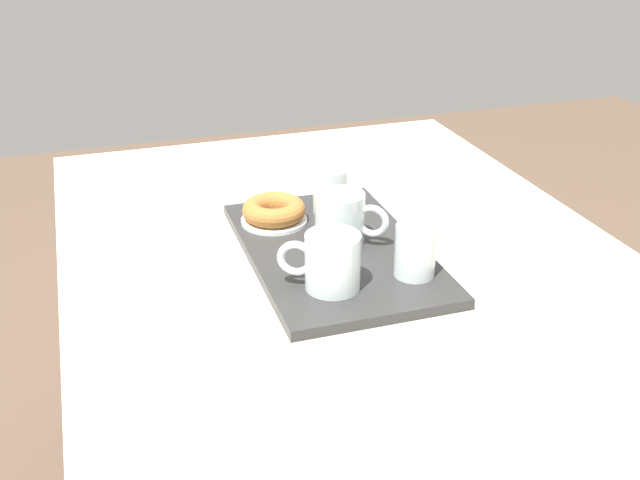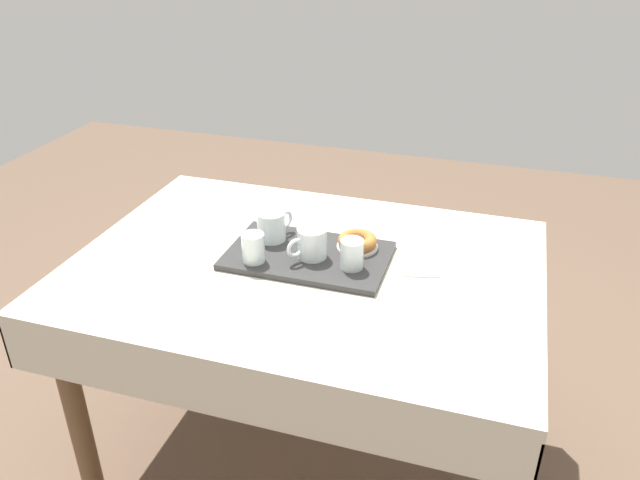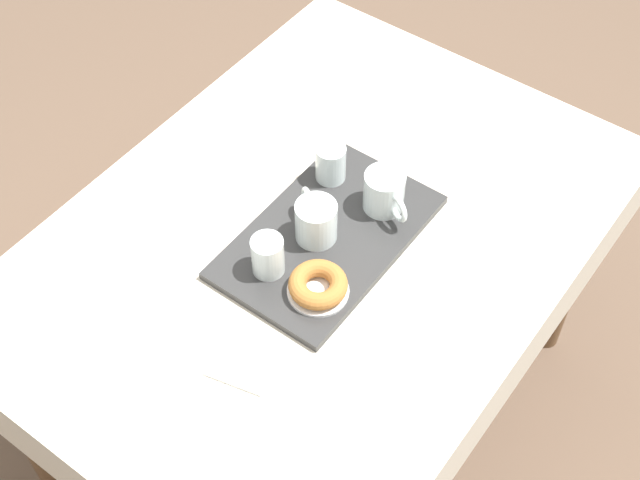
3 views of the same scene
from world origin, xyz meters
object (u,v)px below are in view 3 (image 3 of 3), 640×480
at_px(tea_mug_left, 316,222).
at_px(water_glass_near, 268,257).
at_px(tea_mug_right, 385,193).
at_px(water_glass_far, 331,164).
at_px(donut_plate_left, 318,291).
at_px(dining_table, 318,262).
at_px(paper_napkin, 245,361).
at_px(sugar_donut_left, 318,285).
at_px(serving_tray, 328,236).

height_order(tea_mug_left, water_glass_near, tea_mug_left).
relative_size(tea_mug_right, water_glass_far, 1.45).
distance_m(water_glass_near, water_glass_far, 0.28).
bearing_deg(donut_plate_left, tea_mug_left, -141.65).
relative_size(dining_table, paper_napkin, 11.58).
bearing_deg(dining_table, sugar_donut_left, 36.96).
relative_size(water_glass_near, paper_napkin, 0.74).
relative_size(dining_table, serving_tray, 2.86).
bearing_deg(water_glass_near, tea_mug_left, 169.63).
height_order(serving_tray, donut_plate_left, donut_plate_left).
distance_m(water_glass_far, paper_napkin, 0.49).
xyz_separation_m(serving_tray, sugar_donut_left, (0.13, 0.07, 0.03)).
distance_m(serving_tray, water_glass_far, 0.17).
distance_m(tea_mug_left, water_glass_far, 0.17).
bearing_deg(water_glass_near, donut_plate_left, 96.45).
xyz_separation_m(dining_table, water_glass_near, (0.14, -0.02, 0.15)).
relative_size(tea_mug_right, water_glass_near, 1.45).
bearing_deg(dining_table, tea_mug_right, 149.80).
relative_size(dining_table, water_glass_near, 15.66).
xyz_separation_m(serving_tray, donut_plate_left, (0.13, 0.07, 0.01)).
height_order(tea_mug_right, water_glass_near, tea_mug_right).
bearing_deg(donut_plate_left, paper_napkin, -6.22).
xyz_separation_m(tea_mug_right, sugar_donut_left, (0.26, 0.02, -0.02)).
distance_m(water_glass_near, donut_plate_left, 0.12).
relative_size(dining_table, tea_mug_left, 11.42).
xyz_separation_m(donut_plate_left, paper_napkin, (0.20, -0.02, -0.02)).
bearing_deg(water_glass_far, serving_tray, 34.09).
bearing_deg(water_glass_far, paper_napkin, 16.87).
relative_size(donut_plate_left, sugar_donut_left, 1.05).
height_order(tea_mug_left, tea_mug_right, same).
height_order(dining_table, sugar_donut_left, sugar_donut_left).
xyz_separation_m(tea_mug_right, water_glass_near, (0.28, -0.09, -0.00)).
relative_size(tea_mug_left, sugar_donut_left, 1.01).
height_order(dining_table, water_glass_far, water_glass_far).
bearing_deg(water_glass_far, sugar_donut_left, 31.56).
bearing_deg(serving_tray, paper_napkin, 8.71).
distance_m(tea_mug_right, water_glass_near, 0.29).
height_order(tea_mug_left, sugar_donut_left, tea_mug_left).
distance_m(dining_table, sugar_donut_left, 0.22).
bearing_deg(dining_table, serving_tray, 91.52).
relative_size(serving_tray, sugar_donut_left, 4.03).
height_order(water_glass_near, water_glass_far, same).
distance_m(water_glass_near, sugar_donut_left, 0.12).
xyz_separation_m(dining_table, sugar_donut_left, (0.13, 0.10, 0.14)).
relative_size(dining_table, tea_mug_right, 10.79).
bearing_deg(paper_napkin, tea_mug_left, -167.69).
relative_size(tea_mug_right, paper_napkin, 1.07).
bearing_deg(tea_mug_right, paper_napkin, 0.04).
xyz_separation_m(tea_mug_right, paper_napkin, (0.46, 0.00, -0.06)).
bearing_deg(tea_mug_left, tea_mug_right, 155.29).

